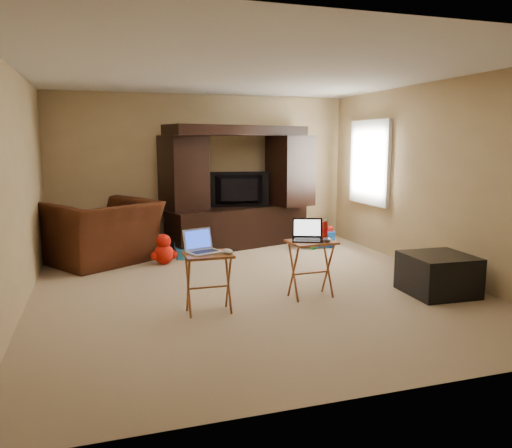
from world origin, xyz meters
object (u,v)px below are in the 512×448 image
object	(u,v)px
entertainment_center	(239,187)
tray_table_left	(209,283)
ottoman	(438,274)
mouse_left	(228,251)
plush_toy	(164,249)
push_toy	(319,236)
child_rocker	(188,240)
television	(240,190)
water_bottle	(325,230)
tray_table_right	(311,269)
laptop_right	(308,230)
mouse_right	(327,240)
laptop_left	(204,242)
recliner	(103,232)

from	to	relation	value
entertainment_center	tray_table_left	world-z (taller)	entertainment_center
ottoman	mouse_left	bearing A→B (deg)	177.93
plush_toy	push_toy	world-z (taller)	plush_toy
child_rocker	mouse_left	bearing A→B (deg)	-89.43
push_toy	tray_table_left	bearing A→B (deg)	-117.39
television	water_bottle	distance (m)	2.79
tray_table_right	laptop_right	bearing A→B (deg)	149.26
entertainment_center	plush_toy	xyz separation A→B (m)	(-1.35, -0.85, -0.77)
tray_table_left	mouse_right	world-z (taller)	mouse_right
push_toy	mouse_right	world-z (taller)	mouse_right
mouse_left	mouse_right	size ratio (longest dim) A/B	0.96
mouse_right	water_bottle	bearing A→B (deg)	70.71
plush_toy	mouse_left	bearing A→B (deg)	-81.04
push_toy	water_bottle	distance (m)	2.63
laptop_left	mouse_left	bearing A→B (deg)	-43.60
push_toy	laptop_left	xyz separation A→B (m)	(-2.45, -2.58, 0.55)
television	ottoman	xyz separation A→B (m)	(1.46, -3.18, -0.72)
television	mouse_right	world-z (taller)	television
recliner	push_toy	xyz separation A→B (m)	(3.41, 0.06, -0.26)
recliner	child_rocker	world-z (taller)	recliner
laptop_left	tray_table_left	bearing A→B (deg)	-64.15
plush_toy	tray_table_left	distance (m)	2.23
tray_table_right	laptop_left	world-z (taller)	laptop_left
child_rocker	laptop_left	distance (m)	2.57
plush_toy	mouse_left	size ratio (longest dim) A/B	3.51
plush_toy	recliner	bearing A→B (deg)	157.97
television	laptop_left	distance (m)	3.24
plush_toy	laptop_left	bearing A→B (deg)	-86.32
tray_table_right	mouse_left	size ratio (longest dim) A/B	5.13
television	plush_toy	bearing A→B (deg)	39.96
tray_table_right	recliner	bearing A→B (deg)	128.46
push_toy	mouse_left	size ratio (longest dim) A/B	4.07
push_toy	mouse_right	bearing A→B (deg)	-97.53
mouse_right	plush_toy	bearing A→B (deg)	124.70
child_rocker	plush_toy	world-z (taller)	child_rocker
mouse_left	mouse_right	xyz separation A→B (m)	(1.14, 0.12, 0.03)
ottoman	tray_table_right	distance (m)	1.48
tray_table_left	laptop_left	world-z (taller)	laptop_left
laptop_left	push_toy	bearing A→B (deg)	27.26
television	tray_table_right	bearing A→B (deg)	99.57
laptop_right	mouse_right	distance (m)	0.24
tray_table_left	tray_table_right	distance (m)	1.21
entertainment_center	ottoman	xyz separation A→B (m)	(1.46, -3.23, -0.77)
recliner	mouse_left	distance (m)	2.88
entertainment_center	ottoman	bearing A→B (deg)	-83.05
plush_toy	laptop_left	world-z (taller)	laptop_left
entertainment_center	mouse_right	world-z (taller)	entertainment_center
laptop_left	ottoman	bearing A→B (deg)	-23.19
mouse_right	television	bearing A→B (deg)	92.90
plush_toy	tray_table_left	xyz separation A→B (m)	(0.17, -2.22, 0.09)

